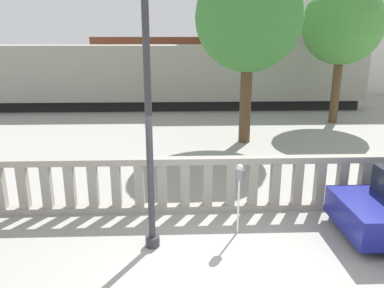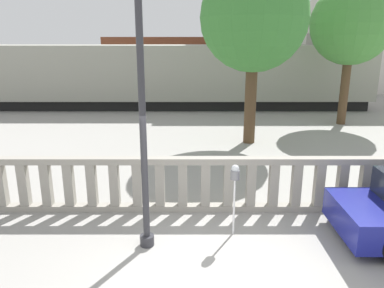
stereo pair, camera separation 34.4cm
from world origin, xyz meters
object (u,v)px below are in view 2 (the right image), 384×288
object	(u,v)px
lamppost	(140,21)
tree_left	(352,24)
tree_right	(255,18)
train_far	(258,59)
parking_meter	(235,178)
train_near	(159,75)

from	to	relation	value
lamppost	tree_left	distance (m)	12.78
tree_left	tree_right	bearing A→B (deg)	-146.24
train_far	tree_left	xyz separation A→B (m)	(1.22, -15.71, 2.31)
parking_meter	tree_left	world-z (taller)	tree_left
parking_meter	tree_right	distance (m)	7.59
lamppost	parking_meter	xyz separation A→B (m)	(1.67, 0.43, -2.85)
lamppost	train_far	distance (m)	26.84
lamppost	tree_right	xyz separation A→B (m)	(2.97, 7.18, 0.37)
tree_left	tree_right	world-z (taller)	tree_right
tree_left	tree_right	distance (m)	5.57
tree_right	lamppost	bearing A→B (deg)	-112.46
lamppost	tree_right	size ratio (longest dim) A/B	1.05
parking_meter	train_near	bearing A→B (deg)	100.72
parking_meter	tree_right	size ratio (longest dim) A/B	0.23
parking_meter	train_far	distance (m)	26.00
lamppost	train_far	bearing A→B (deg)	76.21
tree_left	lamppost	bearing A→B (deg)	-126.48
lamppost	tree_right	distance (m)	7.78
train_near	train_far	distance (m)	13.67
train_far	lamppost	bearing A→B (deg)	-103.79
lamppost	train_near	world-z (taller)	lamppost
train_far	tree_left	bearing A→B (deg)	-85.56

